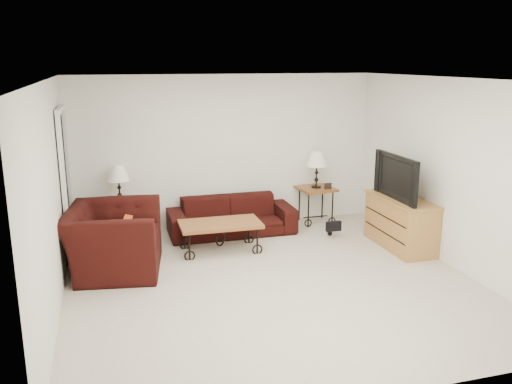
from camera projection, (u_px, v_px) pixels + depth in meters
ground at (271, 282)px, 6.70m from camera, size 5.00×5.00×0.00m
wall_back at (226, 152)px, 8.73m from camera, size 5.00×0.02×2.50m
wall_front at (371, 257)px, 4.07m from camera, size 5.00×0.02×2.50m
wall_left at (51, 200)px, 5.73m from camera, size 0.02×5.00×2.50m
wall_right at (451, 173)px, 7.07m from camera, size 0.02×5.00×2.50m
ceiling at (273, 79)px, 6.10m from camera, size 5.00×5.00×0.00m
doorway at (65, 187)px, 7.33m from camera, size 0.08×0.94×2.04m
sofa at (232, 216)px, 8.51m from camera, size 2.00×0.78×0.58m
side_table_left at (121, 221)px, 8.22m from camera, size 0.60×0.60×0.59m
side_table_right at (316, 205)px, 9.08m from camera, size 0.63×0.63×0.62m
lamp_left at (119, 184)px, 8.08m from camera, size 0.37×0.37×0.59m
lamp_right at (317, 170)px, 8.93m from camera, size 0.39×0.39×0.62m
photo_frame_left at (110, 203)px, 7.96m from camera, size 0.12×0.02×0.10m
photo_frame_right at (328, 186)px, 8.89m from camera, size 0.12×0.03×0.10m
coffee_table at (220, 237)px, 7.73m from camera, size 1.17×0.65×0.44m
armchair at (114, 239)px, 6.97m from camera, size 1.35×1.49×0.86m
throw_pillow at (125, 233)px, 6.94m from camera, size 0.16×0.40×0.39m
tv_stand at (400, 223)px, 7.87m from camera, size 0.52×1.25×0.75m
television at (402, 177)px, 7.70m from camera, size 0.15×1.12×0.65m
backpack at (330, 221)px, 8.40m from camera, size 0.39×0.31×0.48m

